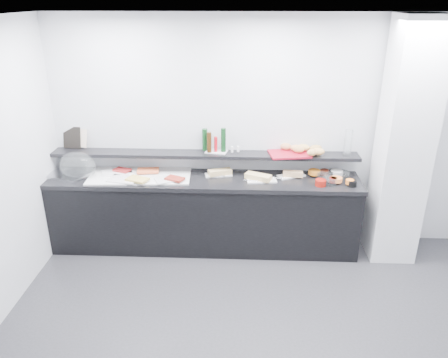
{
  "coord_description": "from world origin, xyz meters",
  "views": [
    {
      "loc": [
        -0.25,
        -2.94,
        2.86
      ],
      "look_at": [
        -0.45,
        1.45,
        1.0
      ],
      "focal_mm": 35.0,
      "sensor_mm": 36.0,
      "label": 1
    }
  ],
  "objects_px": {
    "cloche_base": "(67,175)",
    "condiment_tray": "(216,152)",
    "framed_print": "(72,138)",
    "carafe": "(348,143)",
    "bread_tray": "(289,154)",
    "sandwich_plate_mid": "(262,180)"
  },
  "relations": [
    {
      "from": "cloche_base",
      "to": "carafe",
      "type": "bearing_deg",
      "value": 24.09
    },
    {
      "from": "condiment_tray",
      "to": "framed_print",
      "type": "bearing_deg",
      "value": -171.51
    },
    {
      "from": "condiment_tray",
      "to": "bread_tray",
      "type": "height_order",
      "value": "bread_tray"
    },
    {
      "from": "cloche_base",
      "to": "sandwich_plate_mid",
      "type": "relative_size",
      "value": 1.33
    },
    {
      "from": "cloche_base",
      "to": "bread_tray",
      "type": "bearing_deg",
      "value": 24.73
    },
    {
      "from": "sandwich_plate_mid",
      "to": "condiment_tray",
      "type": "height_order",
      "value": "condiment_tray"
    },
    {
      "from": "framed_print",
      "to": "carafe",
      "type": "relative_size",
      "value": 0.87
    },
    {
      "from": "carafe",
      "to": "cloche_base",
      "type": "bearing_deg",
      "value": -176.36
    },
    {
      "from": "framed_print",
      "to": "carafe",
      "type": "bearing_deg",
      "value": 4.53
    },
    {
      "from": "cloche_base",
      "to": "framed_print",
      "type": "xyz_separation_m",
      "value": [
        -0.01,
        0.32,
        0.36
      ]
    },
    {
      "from": "cloche_base",
      "to": "condiment_tray",
      "type": "distance_m",
      "value": 1.76
    },
    {
      "from": "framed_print",
      "to": "bread_tray",
      "type": "distance_m",
      "value": 2.6
    },
    {
      "from": "cloche_base",
      "to": "bread_tray",
      "type": "distance_m",
      "value": 2.6
    },
    {
      "from": "cloche_base",
      "to": "framed_print",
      "type": "height_order",
      "value": "framed_print"
    },
    {
      "from": "sandwich_plate_mid",
      "to": "carafe",
      "type": "height_order",
      "value": "carafe"
    },
    {
      "from": "carafe",
      "to": "condiment_tray",
      "type": "bearing_deg",
      "value": 178.55
    },
    {
      "from": "sandwich_plate_mid",
      "to": "condiment_tray",
      "type": "xyz_separation_m",
      "value": [
        -0.53,
        0.26,
        0.25
      ]
    },
    {
      "from": "bread_tray",
      "to": "cloche_base",
      "type": "bearing_deg",
      "value": 175.01
    },
    {
      "from": "cloche_base",
      "to": "bread_tray",
      "type": "height_order",
      "value": "bread_tray"
    },
    {
      "from": "sandwich_plate_mid",
      "to": "condiment_tray",
      "type": "distance_m",
      "value": 0.64
    },
    {
      "from": "sandwich_plate_mid",
      "to": "framed_print",
      "type": "relative_size",
      "value": 1.29
    },
    {
      "from": "framed_print",
      "to": "bread_tray",
      "type": "bearing_deg",
      "value": 3.72
    }
  ]
}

